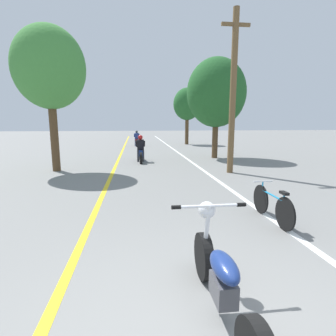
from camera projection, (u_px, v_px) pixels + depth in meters
lane_stripe_center at (118, 160)px, 14.22m from camera, size 0.14×48.00×0.01m
lane_stripe_edge at (187, 158)px, 14.67m from camera, size 0.14×48.00×0.01m
utility_pole at (233, 92)px, 10.07m from camera, size 1.10×0.24×6.17m
roadside_tree_right_near at (216, 93)px, 14.36m from camera, size 3.26×2.93×5.48m
roadside_tree_right_far at (187, 104)px, 23.48m from camera, size 2.48×2.23×5.04m
roadside_tree_left at (49, 68)px, 10.26m from camera, size 2.79×2.51×5.73m
motorcycle_foreground at (222, 280)px, 2.69m from camera, size 0.90×2.13×1.06m
motorcycle_rider_lead at (141, 152)px, 13.44m from camera, size 0.50×1.92×1.37m
motorcycle_rider_far at (137, 140)px, 22.13m from camera, size 0.50×1.98×1.31m
bicycle_parked at (272, 205)px, 5.36m from camera, size 0.44×1.61×0.75m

